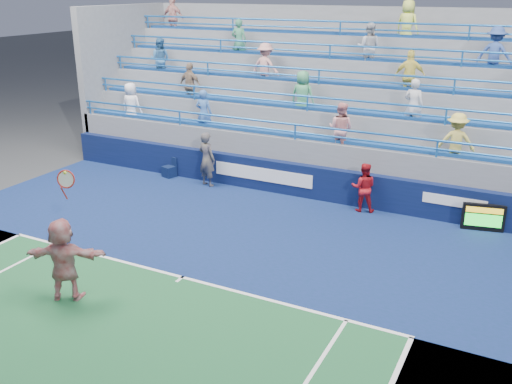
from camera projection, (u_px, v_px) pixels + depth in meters
The scene contains 8 objects.
ground at pixel (182, 278), 13.63m from camera, with size 120.00×120.00×0.00m, color #333538.
sponsor_wall at pixel (292, 179), 18.88m from camera, with size 18.00×0.32×1.10m.
bleacher_stand at pixel (332, 126), 21.70m from camera, with size 18.00×5.60×6.13m.
serve_speed_board at pixel (483, 217), 16.13m from camera, with size 1.16×0.36×0.81m.
judge_chair at pixel (169, 171), 20.75m from camera, with size 0.51×0.52×0.72m.
tennis_player at pixel (64, 259), 12.44m from camera, with size 1.84×1.24×3.06m.
line_judge at pixel (207, 159), 19.61m from camera, with size 0.70×0.46×1.91m, color #131536.
ball_girl at pixel (363, 187), 17.42m from camera, with size 0.75×0.59×1.55m, color #A8131B.
Camera 1 is at (7.06, -9.99, 6.59)m, focal length 40.00 mm.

